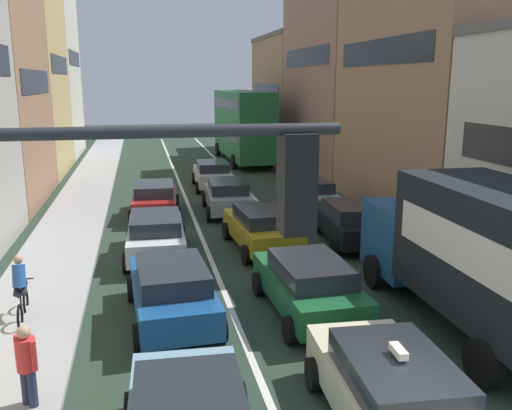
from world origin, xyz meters
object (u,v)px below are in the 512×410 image
at_px(coupe_centre_lane_fourth, 228,196).
at_px(pedestrian_near_kerb, 27,363).
at_px(hatchback_centre_lane_third, 262,227).
at_px(wagon_right_lane_far, 308,194).
at_px(traffic_light_pole, 67,331).
at_px(removalist_box_truck, 477,250).
at_px(sedan_centre_lane_second, 309,284).
at_px(wagon_left_lane_second, 172,290).
at_px(bus_mid_queue_primary, 243,123).
at_px(sedan_centre_lane_fifth, 212,174).
at_px(sedan_right_lane_behind_truck, 350,221).
at_px(sedan_left_lane_fourth, 155,198).
at_px(taxi_centre_lane_front, 392,391).
at_px(sedan_left_lane_third, 156,234).
at_px(cyclist_on_sidewalk, 21,290).

relative_size(coupe_centre_lane_fourth, pedestrian_near_kerb, 2.64).
bearing_deg(hatchback_centre_lane_third, wagon_right_lane_far, -36.41).
height_order(traffic_light_pole, wagon_right_lane_far, traffic_light_pole).
xyz_separation_m(removalist_box_truck, sedan_centre_lane_second, (-3.53, 1.62, -1.18)).
xyz_separation_m(wagon_left_lane_second, bus_mid_queue_primary, (6.66, 26.13, 2.03)).
distance_m(sedan_centre_lane_fifth, sedan_right_lane_behind_truck, 11.85).
bearing_deg(wagon_left_lane_second, traffic_light_pole, 168.33).
relative_size(wagon_right_lane_far, pedestrian_near_kerb, 2.60).
xyz_separation_m(traffic_light_pole, removalist_box_truck, (8.15, 6.45, -1.84)).
height_order(wagon_left_lane_second, hatchback_centre_lane_third, same).
distance_m(traffic_light_pole, sedan_left_lane_fourth, 19.51).
bearing_deg(sedan_right_lane_behind_truck, sedan_left_lane_fourth, 54.67).
bearing_deg(sedan_centre_lane_second, bus_mid_queue_primary, -9.01).
bearing_deg(taxi_centre_lane_front, hatchback_centre_lane_third, 2.55).
bearing_deg(sedan_centre_lane_second, removalist_box_truck, -116.63).
bearing_deg(hatchback_centre_lane_third, coupe_centre_lane_fourth, -0.38).
height_order(sedan_left_lane_third, wagon_right_lane_far, same).
distance_m(traffic_light_pole, bus_mid_queue_primary, 35.42).
bearing_deg(sedan_right_lane_behind_truck, traffic_light_pole, 153.56).
distance_m(sedan_centre_lane_second, sedan_centre_lane_fifth, 16.99).
height_order(sedan_left_lane_third, cyclist_on_sidewalk, cyclist_on_sidewalk).
relative_size(traffic_light_pole, wagon_left_lane_second, 1.25).
bearing_deg(sedan_left_lane_third, wagon_right_lane_far, -51.42).
height_order(removalist_box_truck, pedestrian_near_kerb, removalist_box_truck).
bearing_deg(traffic_light_pole, wagon_left_lane_second, 81.60).
xyz_separation_m(removalist_box_truck, hatchback_centre_lane_third, (-3.49, 7.18, -1.18)).
distance_m(wagon_left_lane_second, sedan_left_lane_third, 5.11).
distance_m(wagon_left_lane_second, wagon_right_lane_far, 12.29).
bearing_deg(wagon_left_lane_second, bus_mid_queue_primary, -17.58).
height_order(sedan_left_lane_fourth, cyclist_on_sidewalk, cyclist_on_sidewalk).
relative_size(removalist_box_truck, cyclist_on_sidewalk, 4.48).
relative_size(sedan_centre_lane_second, sedan_centre_lane_fifth, 1.00).
xyz_separation_m(wagon_left_lane_second, sedan_right_lane_behind_truck, (6.72, 5.35, 0.00)).
xyz_separation_m(taxi_centre_lane_front, sedan_centre_lane_fifth, (-0.08, 21.91, -0.00)).
bearing_deg(sedan_centre_lane_fifth, sedan_right_lane_behind_truck, -161.21).
bearing_deg(traffic_light_pole, cyclist_on_sidewalk, 104.59).
bearing_deg(sedan_centre_lane_second, coupe_centre_lane_fourth, -0.46).
bearing_deg(hatchback_centre_lane_third, cyclist_on_sidewalk, 119.98).
distance_m(sedan_left_lane_fourth, wagon_right_lane_far, 6.78).
height_order(hatchback_centre_lane_third, coupe_centre_lane_fourth, same).
xyz_separation_m(taxi_centre_lane_front, hatchback_centre_lane_third, (0.14, 10.49, -0.00)).
height_order(taxi_centre_lane_front, cyclist_on_sidewalk, cyclist_on_sidewalk).
height_order(removalist_box_truck, sedan_right_lane_behind_truck, removalist_box_truck).
bearing_deg(coupe_centre_lane_fourth, sedan_centre_lane_second, -175.59).
bearing_deg(taxi_centre_lane_front, wagon_left_lane_second, 35.25).
distance_m(sedan_centre_lane_fifth, wagon_right_lane_far, 7.24).
xyz_separation_m(taxi_centre_lane_front, wagon_right_lane_far, (3.41, 15.57, -0.00)).
bearing_deg(cyclist_on_sidewalk, bus_mid_queue_primary, -25.64).
xyz_separation_m(coupe_centre_lane_fourth, bus_mid_queue_primary, (3.57, 15.33, 2.03)).
relative_size(wagon_left_lane_second, wagon_right_lane_far, 1.02).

